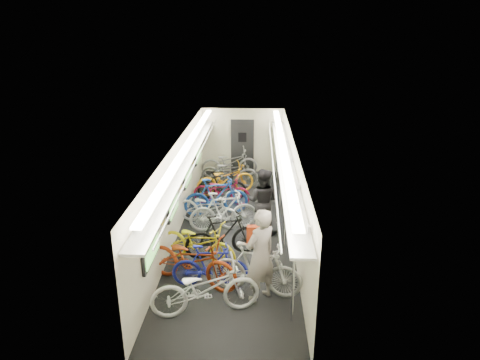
# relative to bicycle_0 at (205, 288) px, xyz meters

# --- Properties ---
(train_car_shell) EXTENTS (10.00, 10.00, 10.00)m
(train_car_shell) POSITION_rel_bicycle_0_xyz_m (0.00, 4.31, 1.11)
(train_car_shell) COLOR black
(train_car_shell) RESTS_ON ground
(bicycle_0) EXTENTS (2.18, 1.19, 1.08)m
(bicycle_0) POSITION_rel_bicycle_0_xyz_m (0.00, 0.00, 0.00)
(bicycle_0) COLOR silver
(bicycle_0) RESTS_ON ground
(bicycle_1) EXTENTS (1.62, 0.54, 0.96)m
(bicycle_1) POSITION_rel_bicycle_0_xyz_m (-0.01, 0.91, -0.06)
(bicycle_1) COLOR #191F96
(bicycle_1) RESTS_ON ground
(bicycle_2) EXTENTS (2.26, 1.55, 1.13)m
(bicycle_2) POSITION_rel_bicycle_0_xyz_m (-0.40, 0.99, 0.02)
(bicycle_2) COLOR maroon
(bicycle_2) RESTS_ON ground
(bicycle_3) EXTENTS (1.89, 1.04, 1.09)m
(bicycle_3) POSITION_rel_bicycle_0_xyz_m (0.16, 2.18, 0.00)
(bicycle_3) COLOR black
(bicycle_3) RESTS_ON ground
(bicycle_4) EXTENTS (2.05, 1.40, 1.02)m
(bicycle_4) POSITION_rel_bicycle_0_xyz_m (-0.39, 1.87, -0.03)
(bicycle_4) COLOR gold
(bicycle_4) RESTS_ON ground
(bicycle_5) EXTENTS (1.90, 0.97, 1.10)m
(bicycle_5) POSITION_rel_bicycle_0_xyz_m (0.05, 3.58, 0.01)
(bicycle_5) COLOR silver
(bicycle_5) RESTS_ON ground
(bicycle_6) EXTENTS (1.96, 1.31, 0.97)m
(bicycle_6) POSITION_rel_bicycle_0_xyz_m (-0.39, 3.89, -0.05)
(bicycle_6) COLOR #B6B5BA
(bicycle_6) RESTS_ON ground
(bicycle_7) EXTENTS (1.95, 0.98, 1.13)m
(bicycle_7) POSITION_rel_bicycle_0_xyz_m (-0.23, 4.56, 0.02)
(bicycle_7) COLOR #184095
(bicycle_7) RESTS_ON ground
(bicycle_8) EXTENTS (1.82, 0.79, 0.93)m
(bicycle_8) POSITION_rel_bicycle_0_xyz_m (-0.15, 5.33, -0.08)
(bicycle_8) COLOR maroon
(bicycle_8) RESTS_ON ground
(bicycle_9) EXTENTS (1.57, 0.47, 0.94)m
(bicycle_9) POSITION_rel_bicycle_0_xyz_m (-0.18, 5.76, -0.07)
(bicycle_9) COLOR black
(bicycle_9) RESTS_ON ground
(bicycle_10) EXTENTS (2.05, 1.37, 1.02)m
(bicycle_10) POSITION_rel_bicycle_0_xyz_m (-0.10, 6.24, -0.03)
(bicycle_10) COLOR orange
(bicycle_10) RESTS_ON ground
(bicycle_11) EXTENTS (1.94, 0.92, 1.12)m
(bicycle_11) POSITION_rel_bicycle_0_xyz_m (0.95, 0.68, 0.02)
(bicycle_11) COLOR silver
(bicycle_11) RESTS_ON ground
(bicycle_12) EXTENTS (2.03, 0.87, 1.04)m
(bicycle_12) POSITION_rel_bicycle_0_xyz_m (-0.02, 6.97, -0.02)
(bicycle_12) COLOR #5E5D61
(bicycle_12) RESTS_ON ground
(bicycle_14) EXTENTS (2.13, 1.04, 1.07)m
(bicycle_14) POSITION_rel_bicycle_0_xyz_m (-0.08, 7.97, -0.01)
(bicycle_14) COLOR slate
(bicycle_14) RESTS_ON ground
(passenger_near) EXTENTS (0.84, 0.82, 1.94)m
(passenger_near) POSITION_rel_bicycle_0_xyz_m (1.02, 0.51, 0.43)
(passenger_near) COLOR gray
(passenger_near) RESTS_ON ground
(passenger_mid) EXTENTS (1.01, 0.87, 1.76)m
(passenger_mid) POSITION_rel_bicycle_0_xyz_m (1.08, 3.50, 0.34)
(passenger_mid) COLOR black
(passenger_mid) RESTS_ON ground
(backpack) EXTENTS (0.26, 0.15, 0.38)m
(backpack) POSITION_rel_bicycle_0_xyz_m (0.88, 0.78, 0.74)
(backpack) COLOR red
(backpack) RESTS_ON passenger_near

